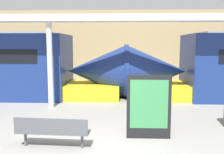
{
  "coord_description": "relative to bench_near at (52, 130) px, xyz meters",
  "views": [
    {
      "loc": [
        0.75,
        -5.57,
        2.6
      ],
      "look_at": [
        0.39,
        3.69,
        1.4
      ],
      "focal_mm": 40.0,
      "sensor_mm": 36.0,
      "label": 1
    }
  ],
  "objects": [
    {
      "name": "station_wall",
      "position": [
        0.99,
        11.8,
        2.02
      ],
      "size": [
        56.0,
        0.2,
        5.0
      ],
      "primitive_type": "cube",
      "color": "tan",
      "rests_on": "ground_plane"
    },
    {
      "name": "bench_near",
      "position": [
        0.0,
        0.0,
        0.0
      ],
      "size": [
        1.89,
        0.55,
        0.8
      ],
      "rotation": [
        0.0,
        0.0,
        -0.06
      ],
      "color": "#4C4F54",
      "rests_on": "ground_plane"
    },
    {
      "name": "poster_board",
      "position": [
        2.5,
        0.75,
        0.42
      ],
      "size": [
        1.22,
        0.07,
        1.78
      ],
      "color": "black",
      "rests_on": "ground_plane"
    },
    {
      "name": "support_column_near",
      "position": [
        -1.2,
        4.12,
        1.28
      ],
      "size": [
        0.22,
        0.22,
        3.52
      ],
      "primitive_type": "cylinder",
      "color": "silver",
      "rests_on": "ground_plane"
    },
    {
      "name": "canopy_beam",
      "position": [
        -1.2,
        4.12,
        3.18
      ],
      "size": [
        28.0,
        0.6,
        0.28
      ],
      "primitive_type": "cube",
      "color": "#B7B7BC",
      "rests_on": "support_column_near"
    }
  ]
}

